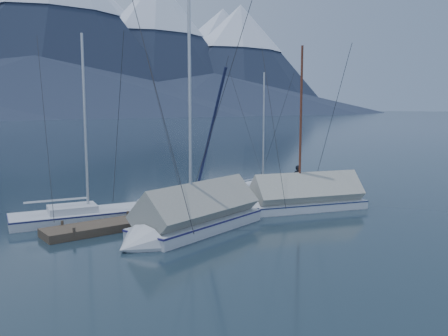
{
  "coord_description": "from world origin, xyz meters",
  "views": [
    {
      "loc": [
        -14.32,
        -16.85,
        5.27
      ],
      "look_at": [
        0.0,
        2.0,
        2.2
      ],
      "focal_mm": 38.0,
      "sensor_mm": 36.0,
      "label": 1
    }
  ],
  "objects_px": {
    "sailboat_open_mid": "(198,203)",
    "sailboat_open_right": "(267,188)",
    "sailboat_covered_far": "(188,221)",
    "person": "(298,179)",
    "sailboat_open_left": "(99,215)",
    "sailboat_covered_near": "(297,201)"
  },
  "relations": [
    {
      "from": "sailboat_open_right",
      "to": "person",
      "type": "distance_m",
      "value": 3.14
    },
    {
      "from": "sailboat_covered_far",
      "to": "sailboat_open_mid",
      "type": "bearing_deg",
      "value": 51.56
    },
    {
      "from": "person",
      "to": "sailboat_open_left",
      "type": "bearing_deg",
      "value": 67.99
    },
    {
      "from": "sailboat_open_right",
      "to": "person",
      "type": "xyz_separation_m",
      "value": [
        -0.32,
        -2.95,
        1.0
      ]
    },
    {
      "from": "sailboat_open_left",
      "to": "sailboat_open_mid",
      "type": "height_order",
      "value": "sailboat_open_left"
    },
    {
      "from": "sailboat_open_mid",
      "to": "sailboat_open_right",
      "type": "height_order",
      "value": "sailboat_open_mid"
    },
    {
      "from": "sailboat_covered_far",
      "to": "sailboat_open_left",
      "type": "bearing_deg",
      "value": 113.07
    },
    {
      "from": "sailboat_covered_near",
      "to": "person",
      "type": "xyz_separation_m",
      "value": [
        2.22,
        2.07,
        0.68
      ]
    },
    {
      "from": "sailboat_open_left",
      "to": "sailboat_covered_far",
      "type": "bearing_deg",
      "value": -66.93
    },
    {
      "from": "person",
      "to": "sailboat_covered_near",
      "type": "bearing_deg",
      "value": 121.91
    },
    {
      "from": "sailboat_open_left",
      "to": "sailboat_covered_near",
      "type": "distance_m",
      "value": 9.87
    },
    {
      "from": "sailboat_open_mid",
      "to": "sailboat_covered_far",
      "type": "bearing_deg",
      "value": -128.44
    },
    {
      "from": "sailboat_open_right",
      "to": "sailboat_covered_far",
      "type": "height_order",
      "value": "sailboat_covered_far"
    },
    {
      "from": "person",
      "to": "sailboat_open_right",
      "type": "bearing_deg",
      "value": -17.37
    },
    {
      "from": "sailboat_covered_near",
      "to": "sailboat_covered_far",
      "type": "distance_m",
      "value": 6.95
    },
    {
      "from": "sailboat_open_left",
      "to": "sailboat_open_right",
      "type": "relative_size",
      "value": 1.16
    },
    {
      "from": "sailboat_open_left",
      "to": "person",
      "type": "height_order",
      "value": "sailboat_open_left"
    },
    {
      "from": "sailboat_open_mid",
      "to": "sailboat_open_right",
      "type": "distance_m",
      "value": 6.21
    },
    {
      "from": "sailboat_open_left",
      "to": "sailboat_covered_near",
      "type": "xyz_separation_m",
      "value": [
        8.92,
        -4.21,
        0.29
      ]
    },
    {
      "from": "sailboat_open_mid",
      "to": "person",
      "type": "relative_size",
      "value": 5.39
    },
    {
      "from": "sailboat_open_right",
      "to": "sailboat_covered_far",
      "type": "relative_size",
      "value": 0.77
    },
    {
      "from": "sailboat_open_left",
      "to": "sailboat_open_mid",
      "type": "bearing_deg",
      "value": -4.44
    }
  ]
}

